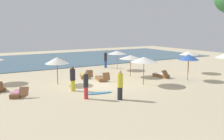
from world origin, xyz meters
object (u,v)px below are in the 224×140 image
(umbrella_2, at_px, (144,60))
(lounger_2, at_px, (101,79))
(person_2, at_px, (86,85))
(umbrella_3, at_px, (189,57))
(umbrella_0, at_px, (131,57))
(lounger_4, at_px, (161,75))
(person_1, at_px, (106,60))
(surfboard, at_px, (99,93))
(person_0, at_px, (73,79))
(umbrella_8, at_px, (189,53))
(umbrella_5, at_px, (57,60))
(umbrella_6, at_px, (117,52))
(lounger_0, at_px, (85,76))
(person_3, at_px, (120,85))
(lounger_3, at_px, (18,94))

(umbrella_2, relative_size, lounger_2, 1.27)
(person_2, bearing_deg, umbrella_3, 4.91)
(umbrella_0, distance_m, lounger_4, 3.21)
(person_1, height_order, surfboard, person_1)
(umbrella_0, relative_size, person_0, 1.16)
(umbrella_3, height_order, surfboard, umbrella_3)
(umbrella_8, bearing_deg, umbrella_3, -137.79)
(umbrella_5, distance_m, person_1, 9.09)
(lounger_2, height_order, person_0, person_0)
(person_1, bearing_deg, umbrella_0, -95.12)
(umbrella_8, distance_m, lounger_2, 9.38)
(umbrella_6, height_order, lounger_0, umbrella_6)
(person_0, height_order, person_1, person_1)
(umbrella_8, bearing_deg, person_3, -156.99)
(lounger_3, xyz_separation_m, surfboard, (4.91, -2.09, -0.14))
(person_3, bearing_deg, umbrella_3, 14.43)
(umbrella_5, bearing_deg, lounger_0, 24.65)
(umbrella_8, distance_m, person_2, 13.10)
(umbrella_2, relative_size, person_3, 1.18)
(lounger_2, bearing_deg, person_1, 57.84)
(umbrella_6, height_order, person_1, umbrella_6)
(person_1, relative_size, person_2, 1.01)
(lounger_4, bearing_deg, surfboard, -163.31)
(lounger_2, xyz_separation_m, person_1, (3.64, 5.79, 0.74))
(umbrella_2, xyz_separation_m, lounger_2, (-2.08, 3.10, -1.82))
(umbrella_3, distance_m, surfboard, 8.70)
(umbrella_8, relative_size, lounger_2, 1.25)
(umbrella_2, relative_size, person_0, 1.24)
(umbrella_0, distance_m, person_1, 5.65)
(umbrella_6, bearing_deg, lounger_4, -76.20)
(surfboard, bearing_deg, umbrella_2, 8.21)
(umbrella_5, relative_size, person_0, 1.22)
(umbrella_0, distance_m, umbrella_8, 6.14)
(umbrella_3, distance_m, lounger_0, 9.07)
(lounger_4, distance_m, person_3, 8.27)
(lounger_0, height_order, lounger_2, lounger_2)
(lounger_0, height_order, lounger_4, lounger_0)
(umbrella_0, xyz_separation_m, umbrella_8, (6.00, -1.31, 0.18))
(person_1, bearing_deg, person_2, -124.76)
(umbrella_8, relative_size, surfboard, 1.16)
(person_0, bearing_deg, umbrella_5, 95.23)
(lounger_4, xyz_separation_m, person_0, (-8.74, -0.65, 0.70))
(umbrella_3, bearing_deg, lounger_3, 171.56)
(umbrella_2, relative_size, umbrella_5, 1.02)
(person_1, height_order, person_2, person_1)
(umbrella_8, relative_size, person_2, 1.22)
(person_3, bearing_deg, person_0, 115.10)
(umbrella_2, bearing_deg, person_2, -166.29)
(umbrella_5, xyz_separation_m, lounger_2, (3.64, -0.45, -1.73))
(umbrella_5, bearing_deg, person_3, -72.73)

